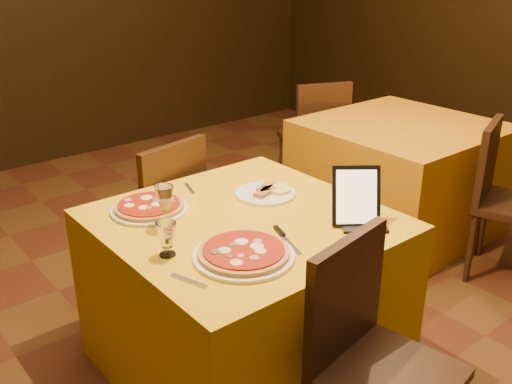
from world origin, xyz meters
TOP-DOWN VIEW (x-y plane):
  - floor at (0.00, 0.00)m, footprint 6.00×7.00m
  - wall_back at (0.00, 3.50)m, footprint 6.00×0.01m
  - main_table at (-0.31, 0.16)m, footprint 1.10×1.10m
  - side_table at (1.36, 0.62)m, footprint 1.10×1.10m
  - chair_main_near at (-0.31, -0.63)m, footprint 0.44×0.44m
  - chair_main_far at (-0.31, 0.95)m, footprint 0.45×0.45m
  - chair_side_far at (1.36, 1.45)m, footprint 0.59×0.59m
  - pizza_near at (-0.51, -0.10)m, footprint 0.37×0.37m
  - pizza_far at (-0.58, 0.47)m, footprint 0.33×0.33m
  - cutlet_dish at (-0.08, 0.29)m, footprint 0.27×0.27m
  - wine_glass at (-0.61, 0.27)m, footprint 0.10×0.10m
  - water_glass at (-0.72, 0.08)m, footprint 0.08×0.08m
  - tablet at (0.01, -0.16)m, footprint 0.21×0.20m
  - knife at (-0.31, -0.12)m, footprint 0.09×0.21m
  - fork_near at (-0.76, -0.12)m, footprint 0.06×0.15m
  - fork_far at (-0.31, 0.56)m, footprint 0.06×0.14m

SIDE VIEW (x-z plane):
  - floor at x=0.00m, z-range -0.01..0.00m
  - main_table at x=-0.31m, z-range 0.00..0.75m
  - side_table at x=1.36m, z-range 0.00..0.75m
  - chair_main_near at x=-0.31m, z-range 0.00..0.91m
  - chair_main_far at x=-0.31m, z-range 0.00..0.91m
  - chair_side_far at x=1.36m, z-range 0.00..0.91m
  - knife at x=-0.31m, z-range 0.75..0.76m
  - fork_near at x=-0.76m, z-range 0.75..0.76m
  - fork_far at x=-0.31m, z-range 0.75..0.76m
  - cutlet_dish at x=-0.08m, z-range 0.75..0.78m
  - pizza_far at x=-0.58m, z-range 0.75..0.78m
  - pizza_near at x=-0.51m, z-range 0.75..0.78m
  - water_glass at x=-0.72m, z-range 0.75..0.88m
  - wine_glass at x=-0.61m, z-range 0.75..0.94m
  - tablet at x=0.01m, z-range 0.75..0.99m
  - wall_back at x=0.00m, z-range 0.00..2.80m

